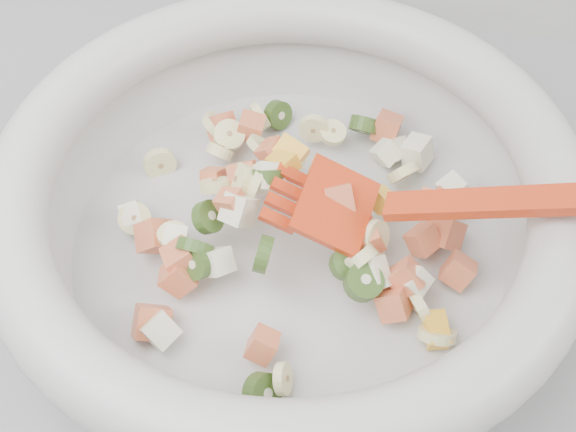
# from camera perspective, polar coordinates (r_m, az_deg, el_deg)

# --- Properties ---
(counter) EXTENTS (2.00, 0.60, 0.90)m
(counter) POSITION_cam_1_polar(r_m,az_deg,el_deg) (0.99, 1.40, -16.63)
(counter) COLOR gray
(counter) RESTS_ON ground
(mixing_bowl) EXTENTS (0.48, 0.42, 0.16)m
(mixing_bowl) POSITION_cam_1_polar(r_m,az_deg,el_deg) (0.53, 0.05, 1.03)
(mixing_bowl) COLOR #B8B8B6
(mixing_bowl) RESTS_ON counter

